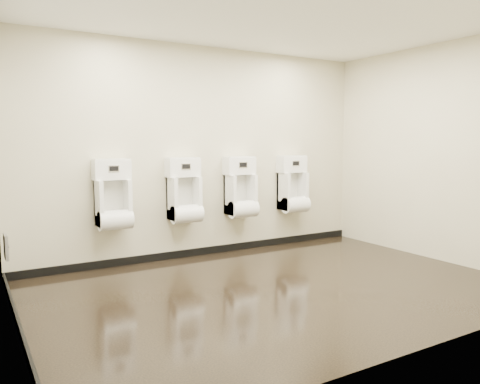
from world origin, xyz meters
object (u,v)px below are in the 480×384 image
(urinal_2, at_px, (241,192))
(urinal_3, at_px, (293,188))
(access_panel, at_px, (6,247))
(urinal_1, at_px, (185,195))
(urinal_0, at_px, (113,200))

(urinal_2, distance_m, urinal_3, 0.90)
(access_panel, bearing_deg, urinal_1, 10.76)
(urinal_1, xyz_separation_m, urinal_2, (0.85, 0.00, 0.00))
(urinal_0, xyz_separation_m, urinal_2, (1.77, 0.00, 0.00))
(urinal_1, bearing_deg, access_panel, -169.24)
(access_panel, bearing_deg, urinal_0, 18.60)
(urinal_0, bearing_deg, urinal_3, 0.00)
(access_panel, relative_size, urinal_0, 0.30)
(urinal_1, relative_size, urinal_3, 1.00)
(access_panel, height_order, urinal_1, urinal_1)
(urinal_1, bearing_deg, urinal_3, 0.00)
(urinal_3, bearing_deg, access_panel, -174.06)
(urinal_2, bearing_deg, urinal_1, 180.00)
(urinal_0, xyz_separation_m, urinal_1, (0.92, 0.00, 0.00))
(access_panel, relative_size, urinal_3, 0.30)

